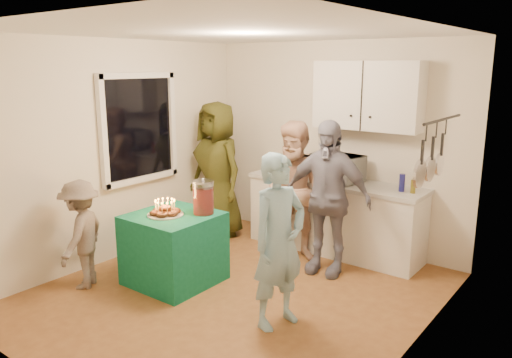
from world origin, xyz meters
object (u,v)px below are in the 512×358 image
Objects in this scene: counter at (334,218)px; microwave at (337,168)px; man_birthday at (279,241)px; child_near_left at (81,234)px; woman_back_left at (217,170)px; party_table at (174,248)px; woman_back_center at (297,192)px; punch_jar at (203,198)px; woman_back_right at (327,198)px.

microwave is at bearing 0.00° from counter.
counter is 1.40× the size of man_birthday.
child_near_left is (-1.60, -2.53, 0.15)m from counter.
woman_back_left is (-2.06, 1.50, 0.13)m from man_birthday.
child_near_left is at bearing -113.83° from microwave.
microwave is 0.32× the size of woman_back_left.
man_birthday reaches higher than party_table.
party_table is at bearing -133.33° from woman_back_center.
counter is at bearing 63.86° from party_table.
man_birthday is at bearing -79.84° from woman_back_center.
woman_back_left is 1.59× the size of child_near_left.
microwave reaches higher than child_near_left.
woman_back_center reaches higher than man_birthday.
woman_back_right is (0.91, 1.01, -0.06)m from punch_jar.
punch_jar is (-0.68, -1.65, 0.50)m from counter.
punch_jar is at bearing -104.14° from microwave.
woman_back_right is at bearing 47.80° from punch_jar.
man_birthday is 1.37× the size of child_near_left.
microwave is 0.34× the size of woman_back_right.
woman_back_right reaches higher than counter.
woman_back_center is at bearing 5.58° from woman_back_left.
woman_back_left is at bearing 159.75° from woman_back_center.
party_table is (-0.93, -1.87, -0.69)m from microwave.
punch_jar is at bearing -138.88° from woman_back_right.
man_birthday reaches higher than child_near_left.
microwave is 2.20m from party_table.
counter is at bearing 117.03° from child_near_left.
microwave is 0.51× the size of child_near_left.
punch_jar is 1.52m from woman_back_left.
party_table is 1.76m from woman_back_right.
punch_jar is at bearing -45.00° from woman_back_left.
microwave is at bearing 23.76° from woman_back_left.
counter is 2.59× the size of party_table.
woman_back_left reaches higher than microwave.
man_birthday is at bearing -2.39° from party_table.
woman_back_center is 2.46m from child_near_left.
woman_back_left reaches higher than man_birthday.
woman_back_center is at bearing -108.40° from microwave.
microwave is 1.74× the size of punch_jar.
woman_back_center is 0.50m from woman_back_right.
woman_back_right is (1.81, -0.22, -0.05)m from woman_back_left.
child_near_left reaches higher than counter.
woman_back_right is at bearing -62.09° from microwave.
man_birthday is (0.49, -1.92, 0.36)m from counter.
man_birthday is (0.48, -1.92, -0.29)m from microwave.
counter is 2.02m from man_birthday.
punch_jar is at bearing 103.16° from child_near_left.
punch_jar is (-0.69, -1.65, -0.14)m from microwave.
microwave is at bearing 27.39° from man_birthday.
woman_back_right reaches higher than child_near_left.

